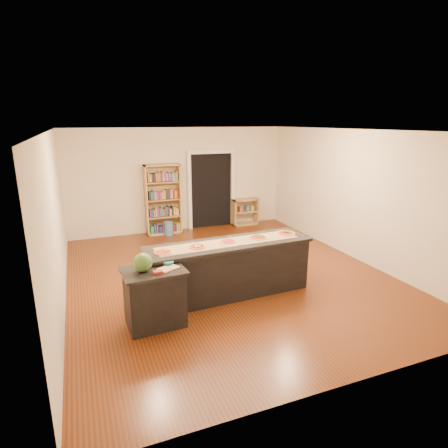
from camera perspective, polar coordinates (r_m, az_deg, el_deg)
name	(u,v)px	position (r m, az deg, el deg)	size (l,w,h in m)	color
room	(228,206)	(7.10, 0.59, 2.71)	(6.00, 7.00, 2.80)	beige
doorway	(211,185)	(10.63, -1.96, 5.91)	(1.40, 0.09, 2.21)	black
kitchen_island	(229,268)	(6.56, 0.75, -6.79)	(2.91, 0.79, 0.96)	black
side_counter	(155,297)	(5.73, -10.50, -10.92)	(0.89, 0.65, 0.88)	black
bookshelf	(163,200)	(10.12, -9.28, 3.70)	(0.94, 0.33, 1.88)	tan
low_shelf	(245,212)	(11.00, 3.23, 1.87)	(0.77, 0.33, 0.77)	tan
waste_bin	(169,228)	(10.14, -8.43, -0.65)	(0.25, 0.25, 0.36)	#476E9F
kraft_paper	(229,242)	(6.40, 0.74, -2.81)	(2.52, 0.45, 0.00)	olive
watermelon	(143,262)	(5.48, -12.25, -5.73)	(0.27, 0.27, 0.27)	#144214
cutting_board	(168,268)	(5.54, -8.47, -6.71)	(0.29, 0.20, 0.02)	tan
package_red	(158,272)	(5.39, -10.07, -7.27)	(0.13, 0.09, 0.05)	maroon
package_teal	(169,263)	(5.68, -8.45, -5.95)	(0.15, 0.15, 0.06)	#195966
pizza_a	(163,252)	(5.99, -9.25, -4.21)	(0.28, 0.28, 0.02)	tan
pizza_b	(197,247)	(6.17, -4.09, -3.44)	(0.29, 0.29, 0.02)	tan
pizza_c	(228,241)	(6.43, 0.62, -2.63)	(0.30, 0.30, 0.02)	tan
pizza_d	(258,237)	(6.67, 5.22, -2.02)	(0.32, 0.32, 0.02)	tan
pizza_e	(286,233)	(6.96, 9.36, -1.40)	(0.34, 0.34, 0.02)	tan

